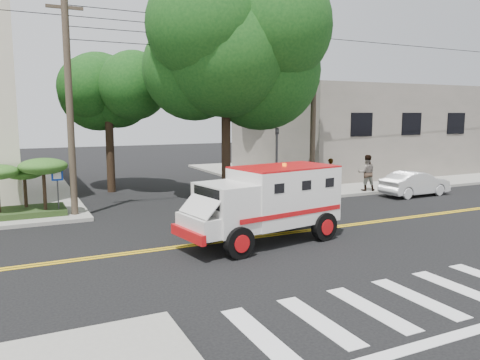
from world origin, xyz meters
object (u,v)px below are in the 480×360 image
armored_truck (267,200)px  parked_sedan (415,183)px  pedestrian_b (367,173)px  pedestrian_a (330,173)px

armored_truck → parked_sedan: armored_truck is taller
pedestrian_b → pedestrian_a: bearing=-25.9°
pedestrian_a → pedestrian_b: (1.19, -1.69, 0.14)m
armored_truck → pedestrian_b: bearing=23.6°
parked_sedan → pedestrian_b: (-1.81, 1.70, 0.47)m
parked_sedan → pedestrian_a: 4.53m
pedestrian_a → pedestrian_b: size_ratio=0.85×
armored_truck → pedestrian_a: size_ratio=3.48×
parked_sedan → pedestrian_b: size_ratio=2.02×
armored_truck → pedestrian_a: bearing=33.9°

